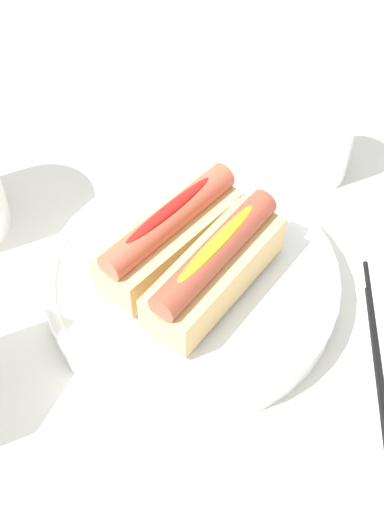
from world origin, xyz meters
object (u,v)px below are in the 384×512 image
(hotdog_front, at_px, (215,267))
(hotdog_back, at_px, (170,234))
(chopstick_near, at_px, (379,357))
(serving_bowl, at_px, (192,281))
(chopstick_far, at_px, (380,390))
(water_glass, at_px, (320,144))

(hotdog_front, distance_m, hotdog_back, 0.06)
(hotdog_front, xyz_separation_m, chopstick_near, (0.03, -0.15, -0.06))
(hotdog_back, bearing_deg, hotdog_front, -103.51)
(serving_bowl, xyz_separation_m, hotdog_front, (-0.01, -0.03, 0.05))
(hotdog_front, relative_size, chopstick_far, 0.71)
(hotdog_back, distance_m, chopstick_far, 0.23)
(chopstick_near, xyz_separation_m, chopstick_far, (-0.03, -0.01, 0.00))
(hotdog_front, distance_m, chopstick_far, 0.18)
(serving_bowl, relative_size, chopstick_near, 1.25)
(chopstick_near, bearing_deg, water_glass, 10.15)
(serving_bowl, distance_m, chopstick_far, 0.19)
(water_glass, relative_size, chopstick_far, 0.41)
(hotdog_back, height_order, chopstick_far, hotdog_back)
(water_glass, bearing_deg, chopstick_far, -145.22)
(water_glass, xyz_separation_m, chopstick_far, (-0.22, -0.16, -0.04))
(hotdog_front, bearing_deg, chopstick_far, -91.24)
(serving_bowl, bearing_deg, chopstick_near, -83.65)
(serving_bowl, relative_size, water_glass, 3.04)
(serving_bowl, relative_size, hotdog_front, 1.76)
(hotdog_front, bearing_deg, chopstick_near, -80.20)
(serving_bowl, bearing_deg, chopstick_far, -92.99)
(serving_bowl, xyz_separation_m, chopstick_far, (-0.01, -0.19, -0.02))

